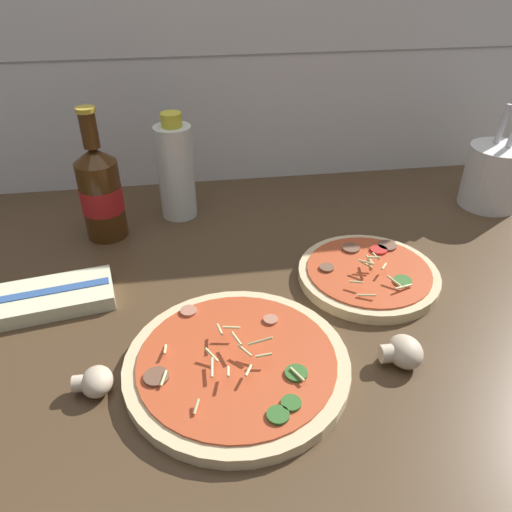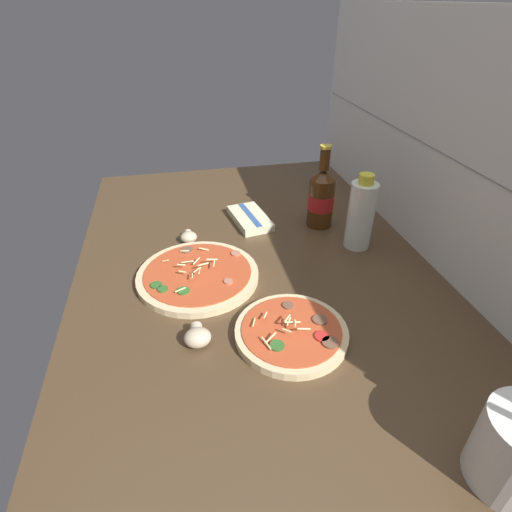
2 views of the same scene
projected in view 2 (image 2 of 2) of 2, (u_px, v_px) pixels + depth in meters
counter_slab at (263, 292)px, 96.10cm from camera, size 160.00×90.00×2.50cm
tile_backsplash at (464, 164)px, 88.20cm from camera, size 160.00×1.13×60.00cm
pizza_near at (198, 275)px, 98.10cm from camera, size 29.84×29.84×5.07cm
pizza_far at (292, 332)px, 81.40cm from camera, size 23.18×23.18×4.35cm
beer_bottle at (321, 197)px, 116.93cm from camera, size 7.65×7.65×24.44cm
oil_bottle at (361, 215)px, 106.45cm from camera, size 7.10×7.10×20.96cm
mushroom_left at (197, 337)px, 79.21cm from camera, size 5.73×5.46×3.82cm
mushroom_right at (189, 237)px, 112.35cm from camera, size 4.93×4.70×3.29cm
dish_towel at (250, 218)px, 122.55cm from camera, size 18.44×12.09×2.56cm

